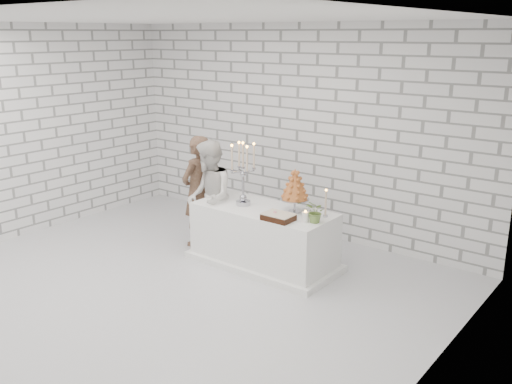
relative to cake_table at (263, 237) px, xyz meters
name	(u,v)px	position (x,y,z in m)	size (l,w,h in m)	color
ground	(176,284)	(-0.45, -1.11, -0.38)	(6.00, 5.00, 0.01)	silver
ceiling	(165,18)	(-0.45, -1.11, 2.62)	(6.00, 5.00, 0.01)	white
wall_back	(297,130)	(-0.45, 1.39, 1.12)	(6.00, 0.01, 3.00)	white
wall_left	(24,132)	(-3.45, -1.11, 1.12)	(0.01, 5.00, 3.00)	white
wall_right	(437,212)	(2.55, -1.11, 1.12)	(0.01, 5.00, 3.00)	white
cake_table	(263,237)	(0.00, 0.00, 0.00)	(1.80, 0.80, 0.75)	white
groom	(198,191)	(-1.16, 0.03, 0.39)	(0.56, 0.37, 1.53)	#3D271B
bride	(209,198)	(-0.83, -0.10, 0.39)	(0.74, 0.58, 1.53)	silver
candelabra	(243,174)	(-0.29, -0.04, 0.78)	(0.33, 0.33, 0.82)	#9E9EA8
croquembouche	(295,190)	(0.39, 0.11, 0.65)	(0.35, 0.35, 0.55)	#9B4C1E
chocolate_cake	(278,217)	(0.41, -0.26, 0.42)	(0.35, 0.25, 0.08)	black
pillar_candle	(305,217)	(0.69, -0.12, 0.44)	(0.08, 0.08, 0.12)	white
extra_taper	(326,204)	(0.78, 0.19, 0.54)	(0.06, 0.06, 0.32)	beige
flowers	(316,212)	(0.80, -0.07, 0.51)	(0.24, 0.20, 0.26)	#3B632A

